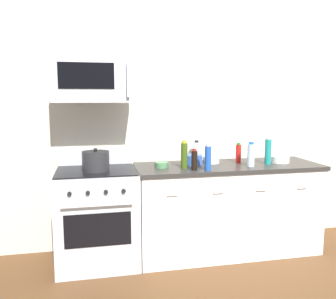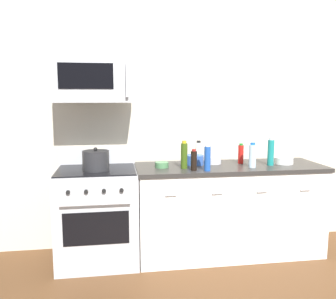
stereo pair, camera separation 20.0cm
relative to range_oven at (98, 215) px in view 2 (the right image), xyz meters
name	(u,v)px [view 2 (the right image)]	position (x,y,z in m)	size (l,w,h in m)	color
ground_plane	(227,252)	(1.32, 0.00, -0.47)	(5.97, 5.97, 0.00)	brown
back_wall	(219,120)	(1.32, 0.41, 0.88)	(4.98, 0.10, 2.70)	beige
counter_unit	(229,209)	(1.32, 0.00, -0.01)	(1.89, 0.66, 0.92)	white
range_oven	(98,215)	(0.00, 0.00, 0.00)	(0.76, 0.69, 1.07)	#B7BABF
microwave	(94,81)	(0.00, 0.04, 1.28)	(0.74, 0.44, 0.40)	#B7BABF
bottle_olive_oil	(184,155)	(0.83, -0.09, 0.58)	(0.06, 0.06, 0.27)	#385114
bottle_soy_sauce_dark	(194,160)	(0.90, -0.20, 0.55)	(0.06, 0.06, 0.20)	black
bottle_water_clear	(252,156)	(1.50, -0.14, 0.57)	(0.07, 0.07, 0.24)	silver
bottle_hot_sauce_red	(241,154)	(1.46, 0.07, 0.55)	(0.06, 0.06, 0.21)	#B21914
bottle_sparkling_teal	(271,152)	(1.73, -0.06, 0.58)	(0.06, 0.06, 0.28)	#197F7A
bottle_soda_blue	(207,158)	(1.02, -0.24, 0.57)	(0.06, 0.06, 0.25)	#1E4CA5
bottle_vinegar_white	(199,152)	(1.05, 0.21, 0.56)	(0.07, 0.07, 0.23)	silver
bowl_green_glaze	(162,165)	(0.63, -0.01, 0.48)	(0.13, 0.13, 0.05)	#477A4C
bowl_blue_mixing	(194,160)	(0.97, 0.08, 0.50)	(0.19, 0.19, 0.10)	#2D519E
bowl_steel_prep	(213,160)	(1.18, 0.11, 0.49)	(0.17, 0.17, 0.07)	#B2B5BA
bowl_white_ceramic	(284,160)	(1.90, -0.01, 0.49)	(0.19, 0.19, 0.07)	white
stockpot	(96,160)	(0.00, -0.05, 0.54)	(0.25, 0.25, 0.21)	#262628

